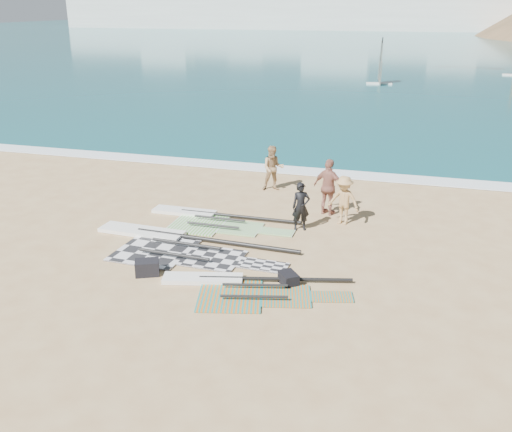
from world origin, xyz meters
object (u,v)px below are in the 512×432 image
(rig_green, at_px, (208,219))
(person_wetsuit, at_px, (301,207))
(gear_bag_far, at_px, (289,279))
(gear_bag_near, at_px, (147,268))
(rig_grey, at_px, (172,244))
(beachgoer_left, at_px, (273,168))
(rig_orange, at_px, (239,287))
(beachgoer_back, at_px, (329,187))
(beachgoer_mid, at_px, (344,200))

(rig_green, xyz_separation_m, person_wetsuit, (3.09, 0.08, 0.73))
(gear_bag_far, relative_size, person_wetsuit, 0.34)
(rig_green, xyz_separation_m, gear_bag_near, (-0.14, -4.17, 0.15))
(rig_grey, xyz_separation_m, gear_bag_near, (0.17, -1.96, 0.15))
(beachgoer_left, bearing_deg, rig_orange, -99.23)
(gear_bag_near, distance_m, gear_bag_far, 3.75)
(rig_grey, xyz_separation_m, gear_bag_far, (3.89, -1.49, 0.11))
(rig_grey, bearing_deg, gear_bag_far, -18.11)
(rig_grey, bearing_deg, rig_green, 84.87)
(rig_green, relative_size, person_wetsuit, 3.35)
(gear_bag_far, relative_size, beachgoer_left, 0.31)
(rig_grey, distance_m, gear_bag_near, 1.97)
(rig_orange, bearing_deg, person_wetsuit, 67.54)
(beachgoer_back, bearing_deg, rig_orange, 99.21)
(rig_green, height_order, gear_bag_far, gear_bag_far)
(rig_orange, bearing_deg, gear_bag_near, 163.09)
(rig_orange, height_order, beachgoer_back, beachgoer_back)
(rig_grey, xyz_separation_m, beachgoer_back, (4.00, 3.94, 0.91))
(gear_bag_near, height_order, beachgoer_left, beachgoer_left)
(gear_bag_far, bearing_deg, gear_bag_near, -172.81)
(rig_green, bearing_deg, beachgoer_back, 25.11)
(gear_bag_near, bearing_deg, beachgoer_left, 80.37)
(rig_grey, height_order, gear_bag_near, gear_bag_near)
(gear_bag_far, height_order, beachgoer_back, beachgoer_back)
(beachgoer_left, bearing_deg, gear_bag_far, -90.33)
(person_wetsuit, bearing_deg, gear_bag_near, -149.97)
(beachgoer_back, bearing_deg, gear_bag_far, 109.81)
(rig_orange, xyz_separation_m, beachgoer_mid, (1.86, 5.28, 0.76))
(rig_grey, bearing_deg, beachgoer_mid, 37.48)
(beachgoer_left, relative_size, beachgoer_back, 0.89)
(rig_grey, relative_size, beachgoer_left, 3.76)
(rig_green, relative_size, beachgoer_left, 3.00)
(rig_orange, relative_size, beachgoer_mid, 3.08)
(gear_bag_far, xyz_separation_m, person_wetsuit, (-0.49, 3.78, 0.61))
(beachgoer_left, distance_m, beachgoer_back, 3.26)
(gear_bag_near, relative_size, gear_bag_far, 1.16)
(rig_green, xyz_separation_m, beachgoer_left, (1.22, 3.84, 0.81))
(gear_bag_far, height_order, beachgoer_left, beachgoer_left)
(gear_bag_far, height_order, beachgoer_mid, beachgoer_mid)
(rig_grey, xyz_separation_m, person_wetsuit, (3.40, 2.29, 0.72))
(gear_bag_far, distance_m, beachgoer_mid, 4.78)
(rig_orange, relative_size, gear_bag_near, 8.00)
(rig_green, distance_m, beachgoer_back, 4.18)
(beachgoer_mid, bearing_deg, rig_orange, -93.86)
(beachgoer_back, bearing_deg, rig_grey, 65.49)
(rig_green, bearing_deg, gear_bag_far, -45.88)
(rig_green, xyz_separation_m, beachgoer_back, (3.69, 1.73, 0.92))
(gear_bag_far, bearing_deg, beachgoer_mid, 81.26)
(rig_orange, height_order, beachgoer_mid, beachgoer_mid)
(rig_grey, bearing_deg, beachgoer_left, 78.67)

